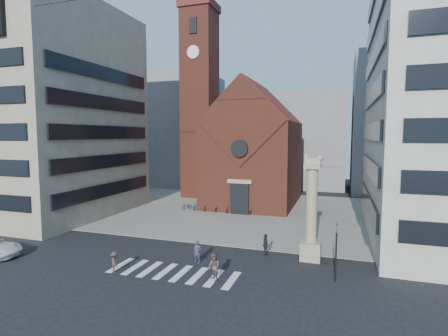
% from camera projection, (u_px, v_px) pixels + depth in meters
% --- Properties ---
extents(ground, '(120.00, 120.00, 0.00)m').
position_uv_depth(ground, '(184.00, 258.00, 28.92)').
color(ground, black).
rests_on(ground, ground).
extents(piazza, '(46.00, 30.00, 0.05)m').
position_uv_depth(piazza, '(244.00, 211.00, 46.86)').
color(piazza, gray).
rests_on(piazza, ground).
extents(zebra_crossing, '(10.20, 3.20, 0.01)m').
position_uv_depth(zebra_crossing, '(173.00, 272.00, 25.92)').
color(zebra_crossing, white).
rests_on(zebra_crossing, ground).
extents(church, '(12.00, 16.65, 18.00)m').
position_uv_depth(church, '(255.00, 150.00, 51.82)').
color(church, brown).
rests_on(church, ground).
extents(campanile, '(5.50, 5.50, 31.20)m').
position_uv_depth(campanile, '(200.00, 101.00, 57.05)').
color(campanile, brown).
rests_on(campanile, ground).
extents(building_left, '(18.00, 20.00, 26.00)m').
position_uv_depth(building_left, '(45.00, 113.00, 44.74)').
color(building_left, tan).
rests_on(building_left, ground).
extents(bg_block_left, '(16.00, 14.00, 22.00)m').
position_uv_depth(bg_block_left, '(177.00, 131.00, 71.99)').
color(bg_block_left, gray).
rests_on(bg_block_left, ground).
extents(bg_block_mid, '(14.00, 12.00, 18.00)m').
position_uv_depth(bg_block_mid, '(308.00, 141.00, 68.68)').
color(bg_block_mid, gray).
rests_on(bg_block_mid, ground).
extents(bg_block_right, '(16.00, 14.00, 24.00)m').
position_uv_depth(bg_block_right, '(402.00, 125.00, 60.51)').
color(bg_block_right, gray).
rests_on(bg_block_right, ground).
extents(lion_column, '(1.63, 1.60, 8.68)m').
position_uv_depth(lion_column, '(311.00, 218.00, 28.27)').
color(lion_column, tan).
rests_on(lion_column, ground).
extents(traffic_light, '(0.13, 0.16, 4.30)m').
position_uv_depth(traffic_light, '(336.00, 250.00, 23.97)').
color(traffic_light, black).
rests_on(traffic_light, ground).
extents(pedestrian_0, '(0.66, 0.44, 1.80)m').
position_uv_depth(pedestrian_0, '(197.00, 252.00, 27.79)').
color(pedestrian_0, '#333246').
rests_on(pedestrian_0, ground).
extents(pedestrian_1, '(1.19, 1.18, 1.94)m').
position_uv_depth(pedestrian_1, '(214.00, 267.00, 24.37)').
color(pedestrian_1, '#5C4D49').
rests_on(pedestrian_1, ground).
extents(pedestrian_2, '(0.82, 1.19, 1.88)m').
position_uv_depth(pedestrian_2, '(266.00, 245.00, 29.42)').
color(pedestrian_2, '#26252C').
rests_on(pedestrian_2, ground).
extents(pedestrian_3, '(1.15, 1.08, 1.56)m').
position_uv_depth(pedestrian_3, '(114.00, 262.00, 25.89)').
color(pedestrian_3, '#412F2B').
rests_on(pedestrian_3, ground).
extents(scooter_0, '(1.25, 1.84, 0.92)m').
position_uv_depth(scooter_0, '(187.00, 206.00, 47.74)').
color(scooter_0, black).
rests_on(scooter_0, piazza).
extents(scooter_1, '(1.11, 1.74, 1.02)m').
position_uv_depth(scooter_1, '(197.00, 206.00, 47.24)').
color(scooter_1, black).
rests_on(scooter_1, piazza).
extents(scooter_2, '(1.25, 1.84, 0.92)m').
position_uv_depth(scooter_2, '(208.00, 208.00, 46.75)').
color(scooter_2, black).
rests_on(scooter_2, piazza).
extents(scooter_3, '(1.11, 1.74, 1.02)m').
position_uv_depth(scooter_3, '(219.00, 208.00, 46.26)').
color(scooter_3, black).
rests_on(scooter_3, piazza).
extents(scooter_4, '(1.25, 1.84, 0.92)m').
position_uv_depth(scooter_4, '(230.00, 209.00, 45.77)').
color(scooter_4, black).
rests_on(scooter_4, piazza).
extents(scooter_5, '(1.11, 1.74, 1.02)m').
position_uv_depth(scooter_5, '(242.00, 209.00, 45.27)').
color(scooter_5, black).
rests_on(scooter_5, piazza).
extents(scooter_6, '(1.25, 1.84, 0.92)m').
position_uv_depth(scooter_6, '(253.00, 211.00, 44.78)').
color(scooter_6, black).
rests_on(scooter_6, piazza).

